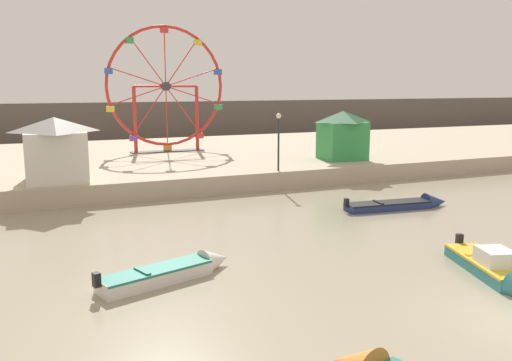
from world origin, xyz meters
TOP-DOWN VIEW (x-y plane):
  - quay_promenade at (0.00, 31.91)m, footprint 110.00×24.47m
  - distant_town_skyline at (0.00, 57.27)m, footprint 140.00×3.00m
  - motorboat_teal_painted at (1.87, 2.68)m, footprint 2.69×5.18m
  - motorboat_navy_blue at (5.93, 12.64)m, footprint 6.06×1.69m
  - motorboat_white_red_stripe at (-7.97, 7.20)m, footprint 5.04×2.41m
  - ferris_wheel_red_frame at (-1.70, 32.74)m, footprint 9.41×1.20m
  - carnival_booth_white_ticket at (-10.72, 21.97)m, footprint 3.60×3.96m
  - carnival_booth_green_kiosk at (8.66, 23.17)m, footprint 3.40×3.20m
  - promenade_lamp_near at (2.18, 20.26)m, footprint 0.32×0.32m

SIDE VIEW (x-z plane):
  - motorboat_navy_blue at x=5.93m, z-range -0.31..0.74m
  - motorboat_white_red_stripe at x=-7.97m, z-range -0.26..0.80m
  - motorboat_teal_painted at x=1.87m, z-range -0.36..0.97m
  - quay_promenade at x=0.00m, z-range 0.00..1.13m
  - distant_town_skyline at x=0.00m, z-range 0.00..4.40m
  - carnival_booth_green_kiosk at x=8.66m, z-range 1.20..4.67m
  - carnival_booth_white_ticket at x=-10.72m, z-range 1.20..4.74m
  - promenade_lamp_near at x=2.18m, z-range 1.71..5.28m
  - ferris_wheel_red_frame at x=-1.70m, z-range 1.15..11.04m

